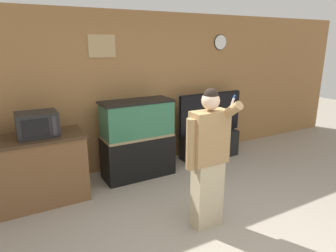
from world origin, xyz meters
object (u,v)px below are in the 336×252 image
at_px(microwave, 37,124).
at_px(tv_on_stand, 210,138).
at_px(aquarium_on_stand, 138,139).
at_px(person_standing, 208,158).
at_px(counter_island, 33,170).

height_order(microwave, tv_on_stand, microwave).
relative_size(aquarium_on_stand, tv_on_stand, 0.94).
xyz_separation_m(tv_on_stand, person_standing, (-1.36, -1.75, 0.49)).
relative_size(counter_island, tv_on_stand, 1.02).
distance_m(microwave, aquarium_on_stand, 1.52).
height_order(counter_island, tv_on_stand, tv_on_stand).
relative_size(microwave, tv_on_stand, 0.38).
bearing_deg(tv_on_stand, aquarium_on_stand, -176.66).
xyz_separation_m(microwave, aquarium_on_stand, (1.45, 0.12, -0.47)).
xyz_separation_m(microwave, tv_on_stand, (2.94, 0.20, -0.72)).
height_order(counter_island, aquarium_on_stand, aquarium_on_stand).
bearing_deg(microwave, person_standing, -44.35).
xyz_separation_m(counter_island, tv_on_stand, (3.06, 0.20, -0.10)).
height_order(microwave, aquarium_on_stand, microwave).
distance_m(counter_island, aquarium_on_stand, 1.57).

